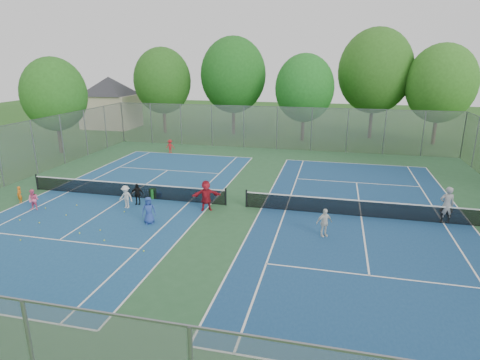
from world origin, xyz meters
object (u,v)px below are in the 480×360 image
net_right (362,209)px  ball_hopper (153,194)px  instructor (447,205)px  net_left (126,190)px  ball_crate (158,194)px

net_right → ball_hopper: net_right is taller
ball_hopper → instructor: size_ratio=0.32×
net_left → net_right: bearing=0.0°
net_right → ball_crate: 12.12m
ball_crate → net_left: bearing=-165.3°
net_left → ball_crate: (1.90, 0.50, -0.30)m
net_right → ball_hopper: (-12.30, 0.15, -0.14)m
net_right → instructor: 4.20m
net_left → instructor: (18.17, 0.13, 0.53)m
ball_crate → instructor: instructor is taller
net_left → instructor: 18.18m
net_left → ball_hopper: (1.70, 0.15, -0.14)m
net_right → ball_crate: (-12.10, 0.50, -0.30)m
net_left → instructor: instructor is taller
ball_crate → ball_hopper: bearing=-119.0°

